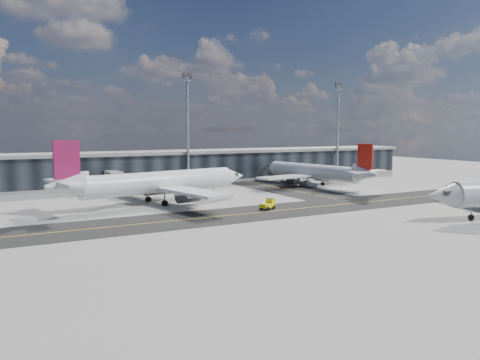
{
  "coord_description": "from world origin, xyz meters",
  "views": [
    {
      "loc": [
        -46.14,
        -65.8,
        14.48
      ],
      "look_at": [
        -4.16,
        11.78,
        5.0
      ],
      "focal_mm": 35.0,
      "sensor_mm": 36.0,
      "label": 1
    }
  ],
  "objects": [
    {
      "name": "taxiway_lanes",
      "position": [
        3.91,
        10.74,
        0.01
      ],
      "size": [
        180.0,
        63.0,
        0.03
      ],
      "color": "black",
      "rests_on": "ground"
    },
    {
      "name": "terminal_concourse",
      "position": [
        0.04,
        54.93,
        4.09
      ],
      "size": [
        152.0,
        19.8,
        8.8
      ],
      "color": "black",
      "rests_on": "ground"
    },
    {
      "name": "ground",
      "position": [
        0.0,
        0.0,
        0.0
      ],
      "size": [
        300.0,
        300.0,
        0.0
      ],
      "primitive_type": "plane",
      "color": "gray",
      "rests_on": "ground"
    },
    {
      "name": "airliner_redtail",
      "position": [
        27.44,
        30.13,
        3.76
      ],
      "size": [
        32.84,
        38.34,
        11.37
      ],
      "rotation": [
        0.0,
        0.0,
        0.17
      ],
      "color": "white",
      "rests_on": "ground"
    },
    {
      "name": "floodlight_masts",
      "position": [
        0.0,
        48.0,
        15.61
      ],
      "size": [
        102.5,
        0.7,
        28.9
      ],
      "color": "gray",
      "rests_on": "ground"
    },
    {
      "name": "service_van",
      "position": [
        25.52,
        30.08,
        0.81
      ],
      "size": [
        3.36,
        6.08,
        1.61
      ],
      "primitive_type": "imported",
      "rotation": [
        0.0,
        0.0,
        -0.12
      ],
      "color": "white",
      "rests_on": "ground"
    },
    {
      "name": "airliner_af",
      "position": [
        -17.11,
        21.63,
        4.21
      ],
      "size": [
        42.81,
        36.72,
        12.73
      ],
      "rotation": [
        0.0,
        0.0,
        -1.38
      ],
      "color": "white",
      "rests_on": "ground"
    },
    {
      "name": "baggage_tug",
      "position": [
        -1.22,
        6.19,
        0.95
      ],
      "size": [
        3.36,
        2.47,
        1.91
      ],
      "rotation": [
        0.0,
        0.0,
        -1.2
      ],
      "color": "#FFF40D",
      "rests_on": "ground"
    }
  ]
}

